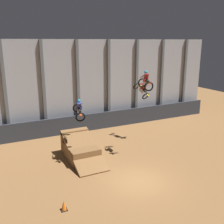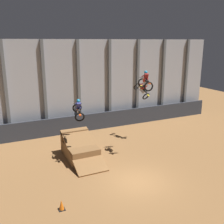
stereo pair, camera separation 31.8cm
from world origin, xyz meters
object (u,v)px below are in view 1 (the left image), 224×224
Objects in this scene: rider_bike_right_air at (142,89)px; dirt_ramp at (80,149)px; rider_bike_left_air at (79,110)px; rider_bike_center_air at (146,82)px; traffic_cone_near_ramp at (64,206)px.

dirt_ramp is at bearing -179.98° from rider_bike_right_air.
rider_bike_left_air is 5.52m from rider_bike_center_air.
rider_bike_center_air is (5.10, -0.99, 1.87)m from rider_bike_left_air.
dirt_ramp is 3.35m from rider_bike_left_air.
traffic_cone_near_ramp is (-8.00, -4.55, -5.59)m from rider_bike_center_air.
rider_bike_left_air is 3.26× the size of traffic_cone_near_ramp.
dirt_ramp is at bearing 63.05° from traffic_cone_near_ramp.
rider_bike_right_air is (1.62, 3.00, -1.21)m from rider_bike_center_air.
rider_bike_right_air is at bearing 13.25° from dirt_ramp.
traffic_cone_near_ramp is at bearing -107.43° from rider_bike_left_air.
rider_bike_left_air is at bearing -176.58° from rider_bike_right_air.
dirt_ramp is 2.48× the size of rider_bike_left_air.
rider_bike_center_air is at bearing -0.78° from rider_bike_left_air.
rider_bike_left_air is 7.05m from rider_bike_right_air.
rider_bike_left_air reaches higher than traffic_cone_near_ramp.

